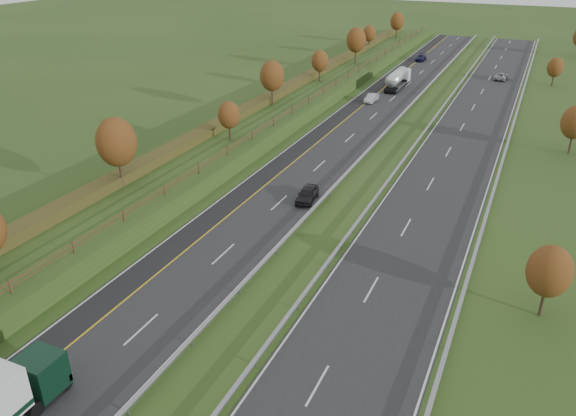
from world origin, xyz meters
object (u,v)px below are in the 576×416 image
at_px(car_small_far, 421,58).
at_px(car_oncoming, 501,76).
at_px(car_silver_mid, 371,98).
at_px(road_tanker, 398,78).
at_px(car_dark_near, 307,194).

bearing_deg(car_small_far, car_oncoming, -34.13).
xyz_separation_m(car_silver_mid, car_oncoming, (19.01, 27.43, -0.00)).
bearing_deg(road_tanker, car_silver_mid, -97.39).
xyz_separation_m(car_small_far, car_oncoming, (18.97, -12.51, 0.01)).
relative_size(car_silver_mid, car_oncoming, 0.85).
height_order(road_tanker, car_dark_near, road_tanker).
xyz_separation_m(car_dark_near, car_oncoming, (13.58, 69.88, -0.08)).
height_order(car_dark_near, car_oncoming, car_dark_near).
bearing_deg(car_silver_mid, car_oncoming, 57.60).
height_order(road_tanker, car_oncoming, road_tanker).
relative_size(road_tanker, car_small_far, 2.38).
height_order(car_small_far, car_oncoming, car_oncoming).
relative_size(car_dark_near, car_oncoming, 0.90).
bearing_deg(road_tanker, car_small_far, 93.12).
bearing_deg(road_tanker, car_dark_near, -85.94).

